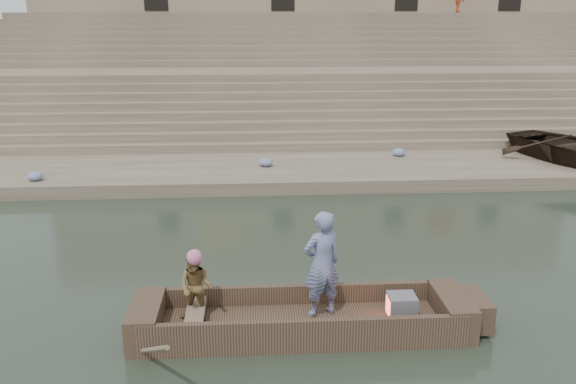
{
  "coord_description": "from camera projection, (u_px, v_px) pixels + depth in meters",
  "views": [
    {
      "loc": [
        -3.93,
        -10.53,
        5.1
      ],
      "look_at": [
        -3.14,
        1.74,
        1.4
      ],
      "focal_mm": 36.84,
      "sensor_mm": 36.0,
      "label": 1
    }
  ],
  "objects": [
    {
      "name": "building_wall",
      "position": [
        314.0,
        6.0,
        35.47
      ],
      "size": [
        32.0,
        5.07,
        11.2
      ],
      "color": "tan",
      "rests_on": "ground"
    },
    {
      "name": "cloth_bundles",
      "position": [
        394.0,
        162.0,
        19.09
      ],
      "size": [
        19.75,
        2.86,
        0.26
      ],
      "color": "#3F5999",
      "rests_on": "lower_landing"
    },
    {
      "name": "ghat_steps",
      "position": [
        334.0,
        88.0,
        27.68
      ],
      "size": [
        32.0,
        11.0,
        5.2
      ],
      "color": "gray",
      "rests_on": "ground"
    },
    {
      "name": "mid_landing",
      "position": [
        339.0,
        102.0,
        26.18
      ],
      "size": [
        32.0,
        3.0,
        2.8
      ],
      "primitive_type": "cube",
      "color": "gray",
      "rests_on": "ground"
    },
    {
      "name": "ground",
      "position": [
        450.0,
        281.0,
        11.77
      ],
      "size": [
        120.0,
        120.0,
        0.0
      ],
      "primitive_type": "plane",
      "color": "#242E23",
      "rests_on": "ground"
    },
    {
      "name": "main_rowboat",
      "position": [
        301.0,
        326.0,
        9.87
      ],
      "size": [
        5.0,
        1.3,
        0.22
      ],
      "primitive_type": "cube",
      "color": "brown",
      "rests_on": "ground"
    },
    {
      "name": "television",
      "position": [
        401.0,
        306.0,
        9.88
      ],
      "size": [
        0.46,
        0.42,
        0.4
      ],
      "color": "slate",
      "rests_on": "main_rowboat"
    },
    {
      "name": "rowboat_trim",
      "position": [
        314.0,
        315.0,
        9.82
      ],
      "size": [
        6.04,
        2.63,
        1.86
      ],
      "color": "brown",
      "rests_on": "ground"
    },
    {
      "name": "lower_landing",
      "position": [
        371.0,
        170.0,
        19.36
      ],
      "size": [
        32.0,
        4.0,
        0.4
      ],
      "primitive_type": "cube",
      "color": "gray",
      "rests_on": "ground"
    },
    {
      "name": "upper_landing",
      "position": [
        321.0,
        62.0,
        32.52
      ],
      "size": [
        32.0,
        3.0,
        5.2
      ],
      "primitive_type": "cube",
      "color": "gray",
      "rests_on": "ground"
    },
    {
      "name": "rowing_man",
      "position": [
        196.0,
        287.0,
        9.68
      ],
      "size": [
        0.68,
        0.59,
        1.19
      ],
      "primitive_type": "imported",
      "rotation": [
        0.0,
        0.0,
        -0.29
      ],
      "color": "#2A7F31",
      "rests_on": "main_rowboat"
    },
    {
      "name": "standing_man",
      "position": [
        322.0,
        264.0,
        9.77
      ],
      "size": [
        0.79,
        0.65,
        1.84
      ],
      "primitive_type": "imported",
      "rotation": [
        0.0,
        0.0,
        3.51
      ],
      "color": "navy",
      "rests_on": "main_rowboat"
    }
  ]
}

